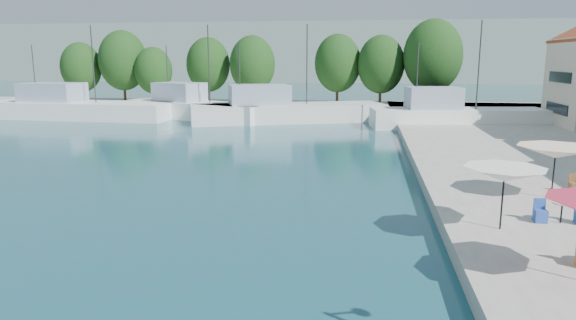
% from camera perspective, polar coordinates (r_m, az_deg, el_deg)
% --- Properties ---
extents(quay_far, '(90.00, 16.00, 0.60)m').
position_cam_1_polar(quay_far, '(65.18, -1.23, 5.86)').
color(quay_far, '#9C968D').
rests_on(quay_far, ground).
extents(hill_west, '(180.00, 40.00, 16.00)m').
position_cam_1_polar(hill_west, '(160.40, -3.33, 11.79)').
color(hill_west, gray).
rests_on(hill_west, ground).
extents(hill_east, '(140.00, 40.00, 12.00)m').
position_cam_1_polar(hill_east, '(180.72, 20.79, 10.39)').
color(hill_east, gray).
rests_on(hill_east, ground).
extents(trawler_01, '(20.55, 6.14, 10.20)m').
position_cam_1_polar(trawler_01, '(60.28, -22.61, 5.30)').
color(trawler_01, white).
rests_on(trawler_01, ground).
extents(trawler_02, '(17.67, 11.09, 10.20)m').
position_cam_1_polar(trawler_02, '(56.64, -10.33, 5.65)').
color(trawler_02, white).
rests_on(trawler_02, ground).
extents(trawler_03, '(20.20, 11.63, 10.20)m').
position_cam_1_polar(trawler_03, '(52.75, -0.55, 5.43)').
color(trawler_03, silver).
rests_on(trawler_03, ground).
extents(trawler_04, '(16.40, 6.34, 10.20)m').
position_cam_1_polar(trawler_04, '(50.41, 17.93, 4.62)').
color(trawler_04, white).
rests_on(trawler_04, ground).
extents(tree_01, '(5.38, 5.38, 7.97)m').
position_cam_1_polar(tree_01, '(76.49, -22.01, 9.53)').
color(tree_01, '#3F2B19').
rests_on(tree_01, quay_far).
extents(tree_02, '(6.44, 6.44, 9.53)m').
position_cam_1_polar(tree_02, '(74.12, -17.88, 10.47)').
color(tree_02, '#3F2B19').
rests_on(tree_02, quay_far).
extents(tree_03, '(4.93, 4.93, 7.31)m').
position_cam_1_polar(tree_03, '(71.37, -14.72, 9.60)').
color(tree_03, '#3F2B19').
rests_on(tree_03, quay_far).
extents(tree_04, '(5.81, 5.81, 8.60)m').
position_cam_1_polar(tree_04, '(70.74, -8.87, 10.42)').
color(tree_04, '#3F2B19').
rests_on(tree_04, quay_far).
extents(tree_05, '(5.90, 5.90, 8.73)m').
position_cam_1_polar(tree_05, '(67.90, -3.97, 10.56)').
color(tree_05, '#3F2B19').
rests_on(tree_05, quay_far).
extents(tree_06, '(6.05, 6.05, 8.95)m').
position_cam_1_polar(tree_06, '(68.47, 5.54, 10.65)').
color(tree_06, '#3F2B19').
rests_on(tree_06, quay_far).
extents(tree_07, '(5.90, 5.90, 8.73)m').
position_cam_1_polar(tree_07, '(67.14, 10.30, 10.41)').
color(tree_07, '#3F2B19').
rests_on(tree_07, quay_far).
extents(tree_08, '(7.12, 7.12, 10.54)m').
position_cam_1_polar(tree_08, '(66.19, 15.79, 11.06)').
color(tree_08, '#3F2B19').
rests_on(tree_08, quay_far).
extents(umbrella_white, '(2.77, 2.77, 2.19)m').
position_cam_1_polar(umbrella_white, '(18.88, 22.91, -1.49)').
color(umbrella_white, black).
rests_on(umbrella_white, quay_right).
extents(umbrella_cream, '(3.17, 3.17, 2.23)m').
position_cam_1_polar(umbrella_cream, '(24.05, 27.61, 0.79)').
color(umbrella_cream, black).
rests_on(umbrella_cream, quay_right).
extents(cafe_table_02, '(1.82, 0.70, 0.76)m').
position_cam_1_polar(cafe_table_02, '(20.87, 28.08, -5.45)').
color(cafe_table_02, black).
rests_on(cafe_table_02, quay_right).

